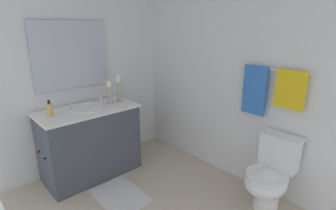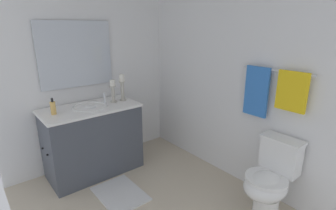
{
  "view_description": "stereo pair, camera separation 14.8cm",
  "coord_description": "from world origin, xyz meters",
  "px_view_note": "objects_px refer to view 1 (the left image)",
  "views": [
    {
      "loc": [
        1.6,
        -1.37,
        1.77
      ],
      "look_at": [
        -0.26,
        0.34,
        0.99
      ],
      "focal_mm": 27.52,
      "sensor_mm": 36.0,
      "label": 1
    },
    {
      "loc": [
        1.7,
        -1.26,
        1.77
      ],
      "look_at": [
        -0.26,
        0.34,
        0.99
      ],
      "focal_mm": 27.52,
      "sensor_mm": 36.0,
      "label": 2
    }
  ],
  "objects_px": {
    "sink_basin": "(87,112)",
    "candle_holder_short": "(110,91)",
    "towel_center": "(290,90)",
    "bath_mat": "(120,196)",
    "toilet": "(270,176)",
    "towel_near_vanity": "(255,90)",
    "vanity_cabinet": "(90,142)",
    "soap_bottle": "(50,110)",
    "candle_holder_tall": "(119,87)",
    "towel_bar": "(275,70)",
    "mirror": "(72,55)"
  },
  "relations": [
    {
      "from": "vanity_cabinet",
      "to": "toilet",
      "type": "xyz_separation_m",
      "value": [
        1.77,
        1.0,
        -0.06
      ]
    },
    {
      "from": "towel_near_vanity",
      "to": "soap_bottle",
      "type": "bearing_deg",
      "value": -131.23
    },
    {
      "from": "candle_holder_short",
      "to": "soap_bottle",
      "type": "distance_m",
      "value": 0.73
    },
    {
      "from": "toilet",
      "to": "candle_holder_short",
      "type": "bearing_deg",
      "value": -159.02
    },
    {
      "from": "soap_bottle",
      "to": "vanity_cabinet",
      "type": "bearing_deg",
      "value": 90.08
    },
    {
      "from": "towel_center",
      "to": "bath_mat",
      "type": "relative_size",
      "value": 0.62
    },
    {
      "from": "toilet",
      "to": "towel_bar",
      "type": "height_order",
      "value": "towel_bar"
    },
    {
      "from": "candle_holder_short",
      "to": "toilet",
      "type": "xyz_separation_m",
      "value": [
        1.78,
        0.68,
        -0.64
      ]
    },
    {
      "from": "candle_holder_tall",
      "to": "vanity_cabinet",
      "type": "bearing_deg",
      "value": -89.21
    },
    {
      "from": "candle_holder_tall",
      "to": "towel_bar",
      "type": "height_order",
      "value": "towel_bar"
    },
    {
      "from": "towel_near_vanity",
      "to": "towel_center",
      "type": "distance_m",
      "value": 0.36
    },
    {
      "from": "candle_holder_tall",
      "to": "candle_holder_short",
      "type": "xyz_separation_m",
      "value": [
        -0.0,
        -0.13,
        -0.03
      ]
    },
    {
      "from": "bath_mat",
      "to": "candle_holder_short",
      "type": "bearing_deg",
      "value": 153.71
    },
    {
      "from": "toilet",
      "to": "towel_near_vanity",
      "type": "bearing_deg",
      "value": 150.64
    },
    {
      "from": "towel_center",
      "to": "sink_basin",
      "type": "bearing_deg",
      "value": -145.8
    },
    {
      "from": "towel_center",
      "to": "bath_mat",
      "type": "xyz_separation_m",
      "value": [
        -1.14,
        -1.2,
        -1.19
      ]
    },
    {
      "from": "candle_holder_short",
      "to": "towel_center",
      "type": "xyz_separation_m",
      "value": [
        1.78,
        0.89,
        0.2
      ]
    },
    {
      "from": "vanity_cabinet",
      "to": "towel_near_vanity",
      "type": "xyz_separation_m",
      "value": [
        1.41,
        1.2,
        0.7
      ]
    },
    {
      "from": "vanity_cabinet",
      "to": "sink_basin",
      "type": "relative_size",
      "value": 2.8
    },
    {
      "from": "candle_holder_short",
      "to": "toilet",
      "type": "relative_size",
      "value": 0.37
    },
    {
      "from": "toilet",
      "to": "mirror",
      "type": "bearing_deg",
      "value": -154.1
    },
    {
      "from": "towel_bar",
      "to": "towel_near_vanity",
      "type": "distance_m",
      "value": 0.3
    },
    {
      "from": "mirror",
      "to": "soap_bottle",
      "type": "distance_m",
      "value": 0.71
    },
    {
      "from": "sink_basin",
      "to": "toilet",
      "type": "xyz_separation_m",
      "value": [
        1.77,
        1.0,
        -0.45
      ]
    },
    {
      "from": "vanity_cabinet",
      "to": "sink_basin",
      "type": "xyz_separation_m",
      "value": [
        0.0,
        0.0,
        0.39
      ]
    },
    {
      "from": "vanity_cabinet",
      "to": "towel_near_vanity",
      "type": "distance_m",
      "value": 1.98
    },
    {
      "from": "sink_basin",
      "to": "candle_holder_short",
      "type": "relative_size",
      "value": 1.43
    },
    {
      "from": "bath_mat",
      "to": "soap_bottle",
      "type": "bearing_deg",
      "value": -146.84
    },
    {
      "from": "mirror",
      "to": "towel_bar",
      "type": "relative_size",
      "value": 1.24
    },
    {
      "from": "mirror",
      "to": "soap_bottle",
      "type": "bearing_deg",
      "value": -55.49
    },
    {
      "from": "vanity_cabinet",
      "to": "towel_center",
      "type": "relative_size",
      "value": 3.04
    },
    {
      "from": "sink_basin",
      "to": "towel_bar",
      "type": "xyz_separation_m",
      "value": [
        1.59,
        1.22,
        0.55
      ]
    },
    {
      "from": "vanity_cabinet",
      "to": "soap_bottle",
      "type": "relative_size",
      "value": 6.25
    },
    {
      "from": "mirror",
      "to": "toilet",
      "type": "xyz_separation_m",
      "value": [
        2.05,
        1.0,
        -1.07
      ]
    },
    {
      "from": "sink_basin",
      "to": "towel_center",
      "type": "bearing_deg",
      "value": 34.2
    },
    {
      "from": "towel_bar",
      "to": "vanity_cabinet",
      "type": "bearing_deg",
      "value": -142.49
    },
    {
      "from": "toilet",
      "to": "towel_bar",
      "type": "xyz_separation_m",
      "value": [
        -0.19,
        0.22,
        1.0
      ]
    },
    {
      "from": "candle_holder_tall",
      "to": "bath_mat",
      "type": "bearing_deg",
      "value": -35.07
    },
    {
      "from": "candle_holder_tall",
      "to": "candle_holder_short",
      "type": "bearing_deg",
      "value": -91.69
    },
    {
      "from": "sink_basin",
      "to": "candle_holder_short",
      "type": "xyz_separation_m",
      "value": [
        -0.01,
        0.31,
        0.19
      ]
    },
    {
      "from": "mirror",
      "to": "candle_holder_tall",
      "type": "distance_m",
      "value": 0.66
    },
    {
      "from": "mirror",
      "to": "towel_near_vanity",
      "type": "bearing_deg",
      "value": 35.4
    },
    {
      "from": "toilet",
      "to": "vanity_cabinet",
      "type": "bearing_deg",
      "value": -150.65
    },
    {
      "from": "candle_holder_short",
      "to": "soap_bottle",
      "type": "bearing_deg",
      "value": -89.17
    },
    {
      "from": "toilet",
      "to": "towel_near_vanity",
      "type": "xyz_separation_m",
      "value": [
        -0.36,
        0.2,
        0.76
      ]
    },
    {
      "from": "soap_bottle",
      "to": "towel_near_vanity",
      "type": "distance_m",
      "value": 2.15
    },
    {
      "from": "sink_basin",
      "to": "candle_holder_tall",
      "type": "relative_size",
      "value": 1.19
    },
    {
      "from": "towel_near_vanity",
      "to": "candle_holder_short",
      "type": "bearing_deg",
      "value": -147.99
    },
    {
      "from": "candle_holder_short",
      "to": "vanity_cabinet",
      "type": "bearing_deg",
      "value": -88.19
    },
    {
      "from": "vanity_cabinet",
      "to": "towel_bar",
      "type": "xyz_separation_m",
      "value": [
        1.59,
        1.22,
        0.93
      ]
    }
  ]
}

